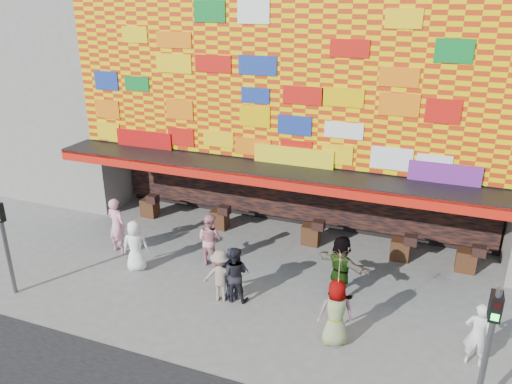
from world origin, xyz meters
TOP-DOWN VIEW (x-y plane):
  - ground at (0.00, 0.00)m, footprint 90.00×90.00m
  - shop_building at (0.00, 8.18)m, footprint 15.20×9.40m
  - neighbor_left at (-13.00, 8.00)m, footprint 11.00×8.00m
  - signal_left at (-6.20, -1.50)m, footprint 0.22×0.20m
  - signal_right at (6.20, -1.50)m, footprint 0.22×0.20m
  - ped_a at (-3.64, 0.93)m, footprint 0.94×0.78m
  - ped_b at (-4.89, 1.72)m, footprint 0.76×0.56m
  - ped_c at (-0.09, 0.50)m, footprint 0.89×0.74m
  - ped_d at (-0.46, 0.36)m, footprint 1.12×0.85m
  - ped_e at (-0.18, 0.53)m, footprint 1.00×0.85m
  - ped_f at (2.63, 1.75)m, footprint 1.83×1.16m
  - ped_g at (2.97, -0.35)m, footprint 1.01×0.85m
  - ped_h at (6.17, 0.10)m, footprint 0.60×0.40m
  - ped_i at (-1.64, 2.09)m, footprint 0.96×0.82m
  - parasol at (2.97, -0.35)m, footprint 1.09×1.10m

SIDE VIEW (x-z plane):
  - ground at x=0.00m, z-range 0.00..0.00m
  - ped_d at x=-0.46m, z-range 0.00..1.54m
  - ped_e at x=-0.18m, z-range 0.00..1.61m
  - ped_h at x=6.17m, z-range 0.00..1.63m
  - ped_c at x=-0.09m, z-range 0.00..1.64m
  - ped_a at x=-3.64m, z-range 0.00..1.65m
  - ped_i at x=-1.64m, z-range 0.00..1.73m
  - ped_g at x=2.97m, z-range 0.00..1.76m
  - ped_f at x=2.63m, z-range 0.00..1.89m
  - ped_b at x=-4.89m, z-range 0.00..1.92m
  - signal_left at x=-6.20m, z-range 0.36..3.36m
  - signal_right at x=6.20m, z-range 0.36..3.36m
  - parasol at x=2.97m, z-range 1.22..3.00m
  - shop_building at x=0.00m, z-range 0.23..10.23m
  - neighbor_left at x=-13.00m, z-range 0.00..12.00m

